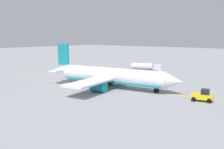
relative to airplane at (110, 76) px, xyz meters
name	(u,v)px	position (x,y,z in m)	size (l,w,h in m)	color
ground_plane	(112,88)	(0.51, 0.08, -2.59)	(400.00, 400.00, 0.00)	#939399
airplane	(110,76)	(0.00, 0.00, 0.00)	(32.66, 26.74, 9.52)	white
fuel_tanker	(145,68)	(-5.72, 24.23, -0.87)	(9.90, 6.70, 3.15)	#2D2D33
pushback_tug	(203,96)	(20.26, 1.23, -1.58)	(3.96, 3.02, 2.20)	yellow
refueling_worker	(141,75)	(-1.23, 14.79, -1.76)	(0.63, 0.59, 1.71)	navy
safety_cone_nose	(186,92)	(15.68, 5.04, -2.30)	(0.52, 0.52, 0.58)	#F2590F
taxi_line_marking	(112,88)	(0.51, 0.08, -2.58)	(61.83, 0.30, 0.01)	yellow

